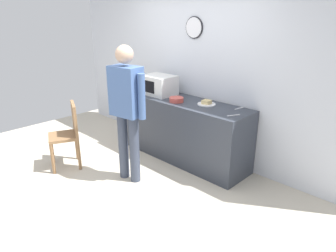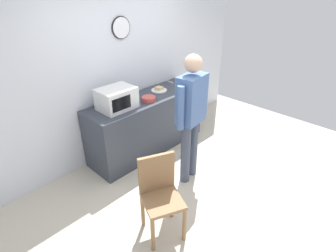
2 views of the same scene
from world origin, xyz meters
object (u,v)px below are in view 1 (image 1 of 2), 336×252
at_px(microwave, 159,85).
at_px(sandwich_plate, 207,103).
at_px(salad_bowl, 176,100).
at_px(wooden_chair, 68,132).
at_px(person_standing, 127,105).
at_px(spoon_utensil, 234,115).
at_px(fork_utensil, 239,108).

distance_m(microwave, sandwich_plate, 0.90).
xyz_separation_m(salad_bowl, wooden_chair, (-0.97, -1.22, -0.43)).
relative_size(person_standing, wooden_chair, 1.89).
relative_size(sandwich_plate, wooden_chair, 0.27).
height_order(sandwich_plate, wooden_chair, sandwich_plate).
bearing_deg(sandwich_plate, spoon_utensil, -15.47).
xyz_separation_m(spoon_utensil, wooden_chair, (-1.92, -1.26, -0.40)).
xyz_separation_m(microwave, salad_bowl, (0.49, -0.12, -0.12)).
bearing_deg(fork_utensil, wooden_chair, -139.10).
distance_m(spoon_utensil, wooden_chair, 2.33).
xyz_separation_m(microwave, wooden_chair, (-0.49, -1.34, -0.55)).
relative_size(fork_utensil, spoon_utensil, 1.00).
relative_size(microwave, salad_bowl, 2.41).
xyz_separation_m(microwave, fork_utensil, (1.32, 0.22, -0.15)).
distance_m(sandwich_plate, person_standing, 1.14).
bearing_deg(salad_bowl, fork_utensil, 22.38).
bearing_deg(person_standing, fork_utensil, 53.72).
height_order(fork_utensil, spoon_utensil, same).
relative_size(salad_bowl, wooden_chair, 0.22).
distance_m(person_standing, wooden_chair, 1.12).
height_order(sandwich_plate, spoon_utensil, sandwich_plate).
bearing_deg(spoon_utensil, sandwich_plate, 164.53).
distance_m(salad_bowl, wooden_chair, 1.62).
height_order(microwave, person_standing, person_standing).
height_order(fork_utensil, person_standing, person_standing).
xyz_separation_m(fork_utensil, spoon_utensil, (0.12, -0.31, 0.00)).
height_order(microwave, salad_bowl, microwave).
height_order(salad_bowl, wooden_chair, salad_bowl).
height_order(microwave, sandwich_plate, microwave).
relative_size(spoon_utensil, wooden_chair, 0.18).
xyz_separation_m(sandwich_plate, salad_bowl, (-0.40, -0.19, 0.01)).
bearing_deg(person_standing, microwave, 113.89).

